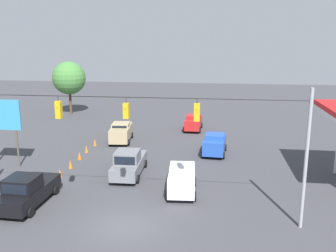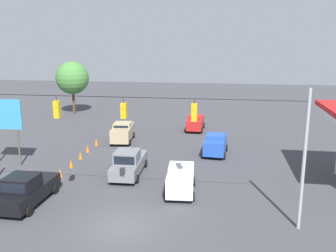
{
  "view_description": "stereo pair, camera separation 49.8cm",
  "coord_description": "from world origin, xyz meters",
  "px_view_note": "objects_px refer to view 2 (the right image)",
  "views": [
    {
      "loc": [
        -4.89,
        19.19,
        10.62
      ],
      "look_at": [
        -1.34,
        -9.65,
        3.72
      ],
      "focal_mm": 40.0,
      "sensor_mm": 36.0,
      "label": 1
    },
    {
      "loc": [
        -5.38,
        19.12,
        10.62
      ],
      "look_at": [
        -1.34,
        -9.65,
        3.72
      ],
      "focal_mm": 40.0,
      "sensor_mm": 36.0,
      "label": 2
    }
  ],
  "objects_px": {
    "sedan_red_oncoming_deep": "(195,122)",
    "traffic_cone_fifth": "(88,148)",
    "pickup_truck_black_parked_shoulder": "(26,190)",
    "traffic_cone_nearest": "(46,183)",
    "traffic_cone_second": "(60,173)",
    "traffic_cone_third": "(71,164)",
    "pickup_truck_grey_withflow_mid": "(129,163)",
    "traffic_cone_fourth": "(80,155)",
    "traffic_cone_farthest": "(96,142)",
    "overhead_signal_span": "(124,138)",
    "roadside_billboard": "(4,119)",
    "sedan_blue_oncoming_far": "(215,144)",
    "sedan_white_crossing_near": "(181,179)",
    "tree_horizon_left": "(72,78)",
    "sedan_tan_withflow_far": "(123,132)"
  },
  "relations": [
    {
      "from": "traffic_cone_third",
      "to": "traffic_cone_fourth",
      "type": "relative_size",
      "value": 1.0
    },
    {
      "from": "sedan_red_oncoming_deep",
      "to": "traffic_cone_second",
      "type": "distance_m",
      "value": 19.06
    },
    {
      "from": "pickup_truck_black_parked_shoulder",
      "to": "pickup_truck_grey_withflow_mid",
      "type": "xyz_separation_m",
      "value": [
        -5.28,
        -6.15,
        -0.0
      ]
    },
    {
      "from": "pickup_truck_grey_withflow_mid",
      "to": "traffic_cone_third",
      "type": "relative_size",
      "value": 7.8
    },
    {
      "from": "sedan_blue_oncoming_far",
      "to": "sedan_tan_withflow_far",
      "type": "bearing_deg",
      "value": -18.18
    },
    {
      "from": "overhead_signal_span",
      "to": "traffic_cone_nearest",
      "type": "height_order",
      "value": "overhead_signal_span"
    },
    {
      "from": "traffic_cone_nearest",
      "to": "traffic_cone_farthest",
      "type": "bearing_deg",
      "value": -90.21
    },
    {
      "from": "traffic_cone_second",
      "to": "traffic_cone_third",
      "type": "distance_m",
      "value": 2.18
    },
    {
      "from": "pickup_truck_black_parked_shoulder",
      "to": "roadside_billboard",
      "type": "distance_m",
      "value": 9.41
    },
    {
      "from": "sedan_red_oncoming_deep",
      "to": "traffic_cone_fifth",
      "type": "relative_size",
      "value": 5.75
    },
    {
      "from": "pickup_truck_black_parked_shoulder",
      "to": "traffic_cone_second",
      "type": "relative_size",
      "value": 7.64
    },
    {
      "from": "traffic_cone_farthest",
      "to": "roadside_billboard",
      "type": "distance_m",
      "value": 9.46
    },
    {
      "from": "traffic_cone_fourth",
      "to": "roadside_billboard",
      "type": "distance_m",
      "value": 7.03
    },
    {
      "from": "traffic_cone_nearest",
      "to": "tree_horizon_left",
      "type": "height_order",
      "value": "tree_horizon_left"
    },
    {
      "from": "sedan_red_oncoming_deep",
      "to": "tree_horizon_left",
      "type": "xyz_separation_m",
      "value": [
        17.8,
        -7.38,
        4.14
      ]
    },
    {
      "from": "sedan_white_crossing_near",
      "to": "pickup_truck_grey_withflow_mid",
      "type": "height_order",
      "value": "pickup_truck_grey_withflow_mid"
    },
    {
      "from": "sedan_white_crossing_near",
      "to": "sedan_red_oncoming_deep",
      "type": "bearing_deg",
      "value": -89.31
    },
    {
      "from": "sedan_white_crossing_near",
      "to": "roadside_billboard",
      "type": "relative_size",
      "value": 0.73
    },
    {
      "from": "sedan_blue_oncoming_far",
      "to": "traffic_cone_fourth",
      "type": "relative_size",
      "value": 5.77
    },
    {
      "from": "traffic_cone_farthest",
      "to": "traffic_cone_fifth",
      "type": "bearing_deg",
      "value": 87.8
    },
    {
      "from": "traffic_cone_fifth",
      "to": "roadside_billboard",
      "type": "height_order",
      "value": "roadside_billboard"
    },
    {
      "from": "pickup_truck_black_parked_shoulder",
      "to": "roadside_billboard",
      "type": "relative_size",
      "value": 0.94
    },
    {
      "from": "traffic_cone_nearest",
      "to": "traffic_cone_second",
      "type": "height_order",
      "value": "same"
    },
    {
      "from": "sedan_white_crossing_near",
      "to": "traffic_cone_nearest",
      "type": "bearing_deg",
      "value": 2.89
    },
    {
      "from": "pickup_truck_grey_withflow_mid",
      "to": "roadside_billboard",
      "type": "relative_size",
      "value": 0.96
    },
    {
      "from": "traffic_cone_second",
      "to": "traffic_cone_third",
      "type": "height_order",
      "value": "same"
    },
    {
      "from": "sedan_red_oncoming_deep",
      "to": "traffic_cone_second",
      "type": "xyz_separation_m",
      "value": [
        9.4,
        16.57,
        -0.6
      ]
    },
    {
      "from": "roadside_billboard",
      "to": "traffic_cone_fourth",
      "type": "bearing_deg",
      "value": -156.62
    },
    {
      "from": "sedan_white_crossing_near",
      "to": "traffic_cone_fourth",
      "type": "height_order",
      "value": "sedan_white_crossing_near"
    },
    {
      "from": "traffic_cone_second",
      "to": "roadside_billboard",
      "type": "height_order",
      "value": "roadside_billboard"
    },
    {
      "from": "traffic_cone_nearest",
      "to": "roadside_billboard",
      "type": "height_order",
      "value": "roadside_billboard"
    },
    {
      "from": "sedan_blue_oncoming_far",
      "to": "traffic_cone_second",
      "type": "height_order",
      "value": "sedan_blue_oncoming_far"
    },
    {
      "from": "overhead_signal_span",
      "to": "traffic_cone_fourth",
      "type": "relative_size",
      "value": 28.94
    },
    {
      "from": "pickup_truck_grey_withflow_mid",
      "to": "traffic_cone_fourth",
      "type": "bearing_deg",
      "value": -31.72
    },
    {
      "from": "sedan_white_crossing_near",
      "to": "traffic_cone_third",
      "type": "relative_size",
      "value": 5.93
    },
    {
      "from": "roadside_billboard",
      "to": "sedan_tan_withflow_far",
      "type": "bearing_deg",
      "value": -132.17
    },
    {
      "from": "pickup_truck_black_parked_shoulder",
      "to": "traffic_cone_nearest",
      "type": "xyz_separation_m",
      "value": [
        0.01,
        -2.74,
        -0.63
      ]
    },
    {
      "from": "sedan_white_crossing_near",
      "to": "traffic_cone_farthest",
      "type": "height_order",
      "value": "sedan_white_crossing_near"
    },
    {
      "from": "traffic_cone_fourth",
      "to": "tree_horizon_left",
      "type": "distance_m",
      "value": 21.71
    },
    {
      "from": "pickup_truck_grey_withflow_mid",
      "to": "tree_horizon_left",
      "type": "relative_size",
      "value": 0.74
    },
    {
      "from": "pickup_truck_black_parked_shoulder",
      "to": "sedan_blue_oncoming_far",
      "type": "distance_m",
      "value": 17.26
    },
    {
      "from": "traffic_cone_nearest",
      "to": "traffic_cone_fifth",
      "type": "height_order",
      "value": "same"
    },
    {
      "from": "traffic_cone_nearest",
      "to": "traffic_cone_second",
      "type": "xyz_separation_m",
      "value": [
        -0.09,
        -2.19,
        0.0
      ]
    },
    {
      "from": "pickup_truck_grey_withflow_mid",
      "to": "traffic_cone_second",
      "type": "height_order",
      "value": "pickup_truck_grey_withflow_mid"
    },
    {
      "from": "sedan_tan_withflow_far",
      "to": "traffic_cone_nearest",
      "type": "xyz_separation_m",
      "value": [
        2.3,
        12.88,
        -0.68
      ]
    },
    {
      "from": "traffic_cone_farthest",
      "to": "overhead_signal_span",
      "type": "bearing_deg",
      "value": 115.0
    },
    {
      "from": "traffic_cone_fifth",
      "to": "traffic_cone_farthest",
      "type": "distance_m",
      "value": 2.29
    },
    {
      "from": "sedan_red_oncoming_deep",
      "to": "traffic_cone_second",
      "type": "relative_size",
      "value": 5.75
    },
    {
      "from": "sedan_white_crossing_near",
      "to": "traffic_cone_fifth",
      "type": "xyz_separation_m",
      "value": [
        9.77,
        -8.26,
        -0.69
      ]
    },
    {
      "from": "sedan_white_crossing_near",
      "to": "traffic_cone_farthest",
      "type": "relative_size",
      "value": 5.93
    }
  ]
}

